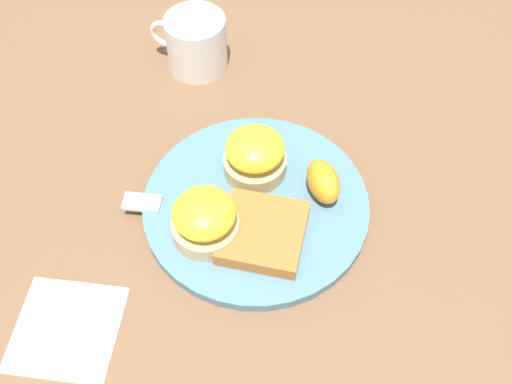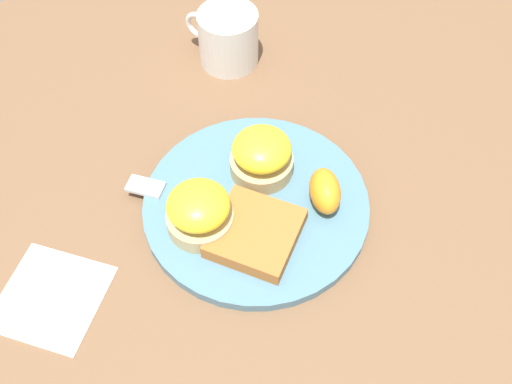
{
  "view_description": "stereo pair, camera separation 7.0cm",
  "coord_description": "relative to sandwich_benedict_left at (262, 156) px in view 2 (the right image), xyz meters",
  "views": [
    {
      "loc": [
        -0.13,
        0.39,
        0.6
      ],
      "look_at": [
        0.0,
        0.0,
        0.03
      ],
      "focal_mm": 42.0,
      "sensor_mm": 36.0,
      "label": 1
    },
    {
      "loc": [
        -0.19,
        0.36,
        0.6
      ],
      "look_at": [
        0.0,
        0.0,
        0.03
      ],
      "focal_mm": 42.0,
      "sensor_mm": 36.0,
      "label": 2
    }
  ],
  "objects": [
    {
      "name": "sandwich_benedict_left",
      "position": [
        0.0,
        0.0,
        0.0
      ],
      "size": [
        0.08,
        0.08,
        0.06
      ],
      "color": "tan",
      "rests_on": "plate"
    },
    {
      "name": "napkin",
      "position": [
        0.13,
        0.26,
        -0.04
      ],
      "size": [
        0.13,
        0.13,
        0.0
      ],
      "primitive_type": "cube",
      "rotation": [
        0.0,
        0.0,
        0.18
      ],
      "color": "white",
      "rests_on": "ground_plane"
    },
    {
      "name": "hashbrown_patty",
      "position": [
        -0.04,
        0.09,
        -0.02
      ],
      "size": [
        0.1,
        0.1,
        0.02
      ],
      "primitive_type": "cube",
      "rotation": [
        0.0,
        0.0,
        0.09
      ],
      "color": "#A9612A",
      "rests_on": "plate"
    },
    {
      "name": "cup",
      "position": [
        0.14,
        -0.17,
        -0.0
      ],
      "size": [
        0.11,
        0.09,
        0.08
      ],
      "color": "silver",
      "rests_on": "ground_plane"
    },
    {
      "name": "fork",
      "position": [
        0.04,
        0.08,
        -0.03
      ],
      "size": [
        0.22,
        0.06,
        0.0
      ],
      "color": "silver",
      "rests_on": "plate"
    },
    {
      "name": "plate",
      "position": [
        -0.02,
        0.05,
        -0.04
      ],
      "size": [
        0.27,
        0.27,
        0.01
      ],
      "primitive_type": "cylinder",
      "color": "slate",
      "rests_on": "ground_plane"
    },
    {
      "name": "orange_wedge",
      "position": [
        -0.09,
        0.01,
        -0.01
      ],
      "size": [
        0.06,
        0.07,
        0.04
      ],
      "primitive_type": "ellipsoid",
      "rotation": [
        0.0,
        0.0,
        2.17
      ],
      "color": "orange",
      "rests_on": "plate"
    },
    {
      "name": "ground_plane",
      "position": [
        -0.02,
        0.05,
        -0.04
      ],
      "size": [
        1.1,
        1.1,
        0.0
      ],
      "primitive_type": "plane",
      "color": "brown"
    },
    {
      "name": "sandwich_benedict_right",
      "position": [
        0.03,
        0.1,
        0.0
      ],
      "size": [
        0.08,
        0.08,
        0.06
      ],
      "color": "tan",
      "rests_on": "plate"
    }
  ]
}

